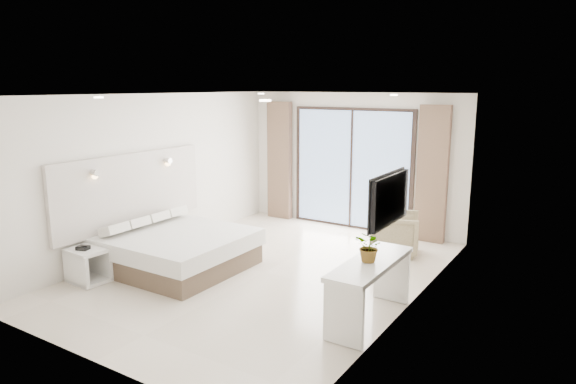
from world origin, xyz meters
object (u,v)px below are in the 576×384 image
object	(u,v)px
nightstand	(88,265)
console_desk	(370,277)
armchair	(395,231)
bed	(177,249)

from	to	relation	value
nightstand	console_desk	bearing A→B (deg)	18.16
console_desk	nightstand	bearing A→B (deg)	-165.71
console_desk	armchair	distance (m)	2.72
bed	console_desk	bearing A→B (deg)	-2.10
bed	nightstand	bearing A→B (deg)	-120.22
bed	armchair	xyz separation A→B (m)	(2.66, 2.51, 0.10)
bed	nightstand	size ratio (longest dim) A/B	3.50
nightstand	armchair	bearing A→B (deg)	51.52
bed	armchair	world-z (taller)	armchair
bed	console_desk	xyz separation A→B (m)	(3.33, -0.12, 0.26)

